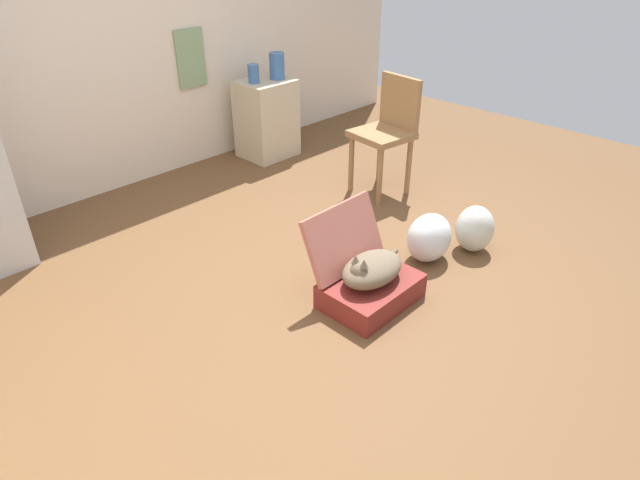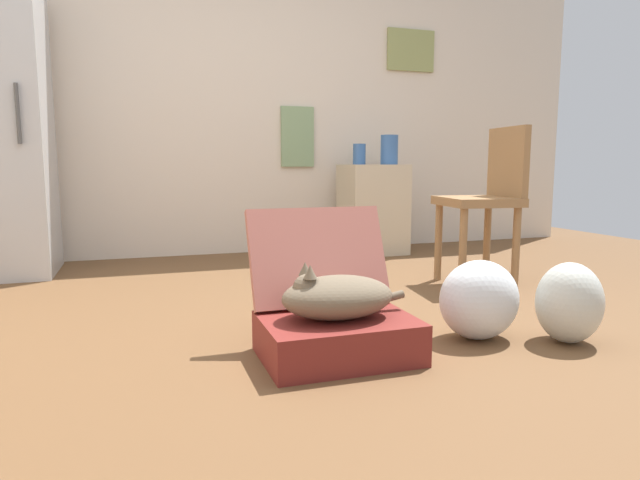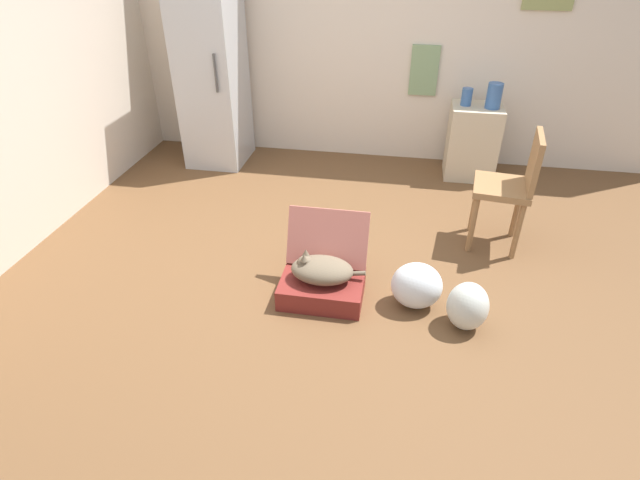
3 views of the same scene
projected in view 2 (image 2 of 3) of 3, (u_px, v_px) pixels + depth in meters
The scene contains 12 objects.
ground_plane at pixel (315, 330), 2.39m from camera, with size 7.68×7.68×0.00m, color brown.
wall_back at pixel (227, 90), 4.33m from camera, with size 6.40×0.15×2.60m.
suitcase_base at pixel (338, 338), 2.03m from camera, with size 0.56×0.41×0.15m, color maroon.
suitcase_lid at pixel (319, 257), 2.20m from camera, with size 0.56×0.41×0.04m, color #B26356.
cat at pixel (336, 296), 2.01m from camera, with size 0.50×0.28×0.21m.
plastic_bag_white at pixel (479, 300), 2.24m from camera, with size 0.34×0.27×0.33m, color silver.
plastic_bag_clear at pixel (569, 303), 2.20m from camera, with size 0.26×0.26×0.33m, color silver.
refrigerator at pixel (0, 132), 3.47m from camera, with size 0.57×0.68×1.84m.
side_table at pixel (373, 209), 4.42m from camera, with size 0.48×0.42×0.72m, color beige.
vase_tall at pixel (359, 154), 4.33m from camera, with size 0.10×0.10×0.16m, color #38609E.
vase_short at pixel (389, 150), 4.36m from camera, with size 0.14×0.14×0.23m, color #38609E.
chair at pixel (488, 196), 3.23m from camera, with size 0.46×0.47×0.93m.
Camera 2 is at (-0.71, -2.20, 0.71)m, focal length 30.68 mm.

